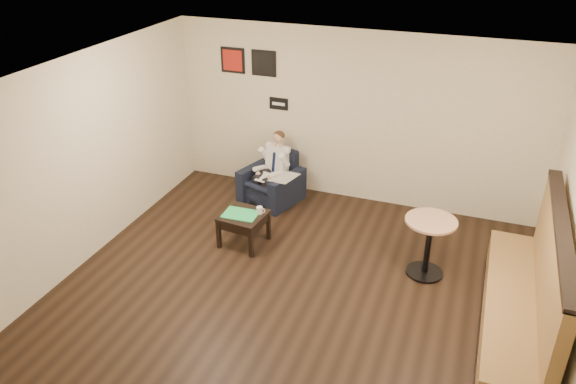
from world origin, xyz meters
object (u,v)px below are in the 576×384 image
(coffee_mug, at_px, (260,210))
(cafe_table, at_px, (428,247))
(armchair, at_px, (271,178))
(banquette, at_px, (521,280))
(green_folder, at_px, (241,214))
(smartphone, at_px, (253,210))
(side_table, at_px, (244,229))
(seated_man, at_px, (267,172))

(coffee_mug, relative_size, cafe_table, 0.12)
(armchair, xyz_separation_m, banquette, (3.82, -2.06, 0.33))
(armchair, distance_m, coffee_mug, 1.33)
(green_folder, height_order, smartphone, green_folder)
(side_table, bearing_deg, cafe_table, 3.36)
(seated_man, bearing_deg, cafe_table, -5.26)
(seated_man, xyz_separation_m, side_table, (0.16, -1.29, -0.31))
(armchair, bearing_deg, banquette, -11.21)
(smartphone, bearing_deg, green_folder, -103.96)
(side_table, height_order, coffee_mug, coffee_mug)
(side_table, bearing_deg, smartphone, 66.66)
(seated_man, height_order, side_table, seated_man)
(side_table, relative_size, cafe_table, 0.71)
(armchair, bearing_deg, smartphone, -63.62)
(coffee_mug, distance_m, smartphone, 0.15)
(side_table, bearing_deg, armchair, 95.21)
(seated_man, relative_size, side_table, 1.88)
(cafe_table, bearing_deg, green_folder, -176.29)
(smartphone, relative_size, cafe_table, 0.18)
(seated_man, bearing_deg, green_folder, -67.44)
(side_table, relative_size, coffee_mug, 5.79)
(cafe_table, bearing_deg, side_table, -176.64)
(smartphone, distance_m, cafe_table, 2.52)
(side_table, height_order, green_folder, green_folder)
(side_table, bearing_deg, green_folder, -152.30)
(side_table, height_order, smartphone, smartphone)
(coffee_mug, relative_size, banquette, 0.04)
(green_folder, bearing_deg, coffee_mug, 27.70)
(armchair, distance_m, seated_man, 0.18)
(green_folder, bearing_deg, banquette, -9.98)
(armchair, bearing_deg, cafe_table, -7.29)
(side_table, xyz_separation_m, coffee_mug, (0.21, 0.11, 0.29))
(green_folder, bearing_deg, smartphone, 60.05)
(coffee_mug, height_order, banquette, banquette)
(side_table, bearing_deg, seated_man, 97.00)
(banquette, xyz_separation_m, cafe_table, (-1.10, 0.83, -0.32))
(armchair, xyz_separation_m, coffee_mug, (0.33, -1.28, 0.13))
(green_folder, distance_m, coffee_mug, 0.28)
(coffee_mug, distance_m, cafe_table, 2.39)
(cafe_table, bearing_deg, banquette, -36.89)
(seated_man, bearing_deg, smartphone, -61.25)
(green_folder, relative_size, coffee_mug, 4.74)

